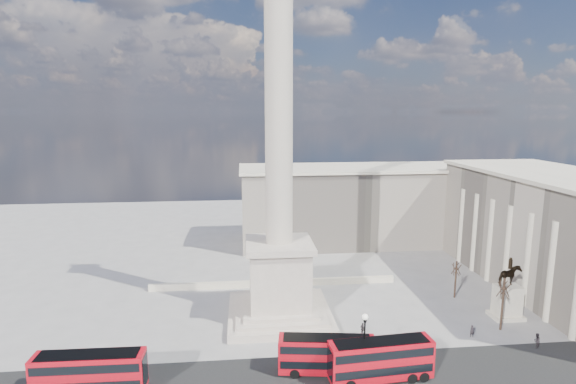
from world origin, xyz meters
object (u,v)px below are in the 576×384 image
Objects in this scene: red_bus_a at (90,373)px; victorian_lamp at (364,341)px; red_bus_b at (327,355)px; pedestrian_standing at (537,341)px; pedestrian_crossing at (363,329)px; equestrian_statue at (507,297)px; red_bus_c at (381,359)px; nelsons_column at (279,227)px; pedestrian_walking at (472,331)px.

red_bus_a is 28.10m from victorian_lamp.
red_bus_b reaches higher than pedestrian_standing.
pedestrian_standing is at bearing -121.36° from pedestrian_crossing.
pedestrian_standing is at bearing -97.21° from equestrian_statue.
red_bus_c is 6.02× the size of pedestrian_standing.
red_bus_b is 5.68× the size of pedestrian_standing.
nelsons_column is 27.64m from red_bus_a.
equestrian_statue reaches higher than red_bus_a.
red_bus_c reaches higher than pedestrian_walking.
red_bus_b is at bearing -156.41° from pedestrian_walking.
equestrian_statue reaches higher than red_bus_c.
nelsons_column is 5.74× the size of equestrian_statue.
red_bus_b is (4.02, -14.25, -10.72)m from nelsons_column.
red_bus_c is 9.86m from pedestrian_crossing.
victorian_lamp reaches higher than pedestrian_standing.
red_bus_a is 1.03× the size of red_bus_b.
red_bus_a reaches higher than pedestrian_standing.
equestrian_statue reaches higher than victorian_lamp.
pedestrian_walking is (23.79, -8.18, -12.14)m from nelsons_column.
red_bus_c is (5.46, -1.78, 0.15)m from red_bus_b.
victorian_lamp is 22.99m from pedestrian_standing.
nelsons_column reaches higher than equestrian_statue.
nelsons_column is at bearing 41.18° from pedestrian_crossing.
equestrian_statue is (31.20, -3.45, -9.88)m from nelsons_column.
nelsons_column is at bearing 116.75° from victorian_lamp.
victorian_lamp is (7.77, -15.42, -8.65)m from nelsons_column.
nelsons_column is at bearing -53.94° from pedestrian_standing.
victorian_lamp is at bearing -9.37° from red_bus_b.
victorian_lamp reaches higher than pedestrian_walking.
victorian_lamp is (28.04, 0.11, 1.95)m from red_bus_a.
pedestrian_standing is (30.18, -11.50, -11.99)m from nelsons_column.
red_bus_a is 29.75m from red_bus_c.
nelsons_column is 4.71× the size of red_bus_b.
pedestrian_crossing is at bearing -172.26° from equestrian_statue.
pedestrian_crossing is at bearing 60.41° from red_bus_b.
nelsons_column is at bearing 116.29° from red_bus_c.
red_bus_c is 25.11m from equestrian_statue.
pedestrian_walking is 7.20m from pedestrian_standing.
equestrian_statue reaches higher than pedestrian_walking.
nelsons_column is 18.28m from red_bus_b.
victorian_lamp is at bearing -23.16° from pedestrian_standing.
equestrian_statue is at bearing -130.29° from pedestrian_standing.
pedestrian_walking is at bearing 24.31° from victorian_lamp.
equestrian_statue is at bearing 29.63° from red_bus_b.
red_bus_a is 0.98× the size of red_bus_c.
victorian_lamp is 26.34m from equestrian_statue.
pedestrian_standing is (26.16, 2.75, -1.27)m from red_bus_b.
red_bus_b is 20.73m from pedestrian_walking.
pedestrian_crossing is at bearing 178.74° from pedestrian_walking.
equestrian_statue reaches higher than red_bus_b.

